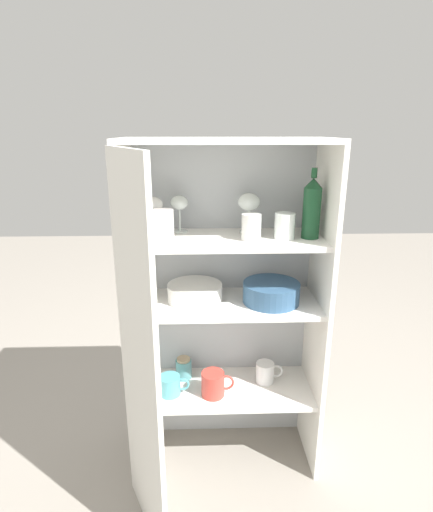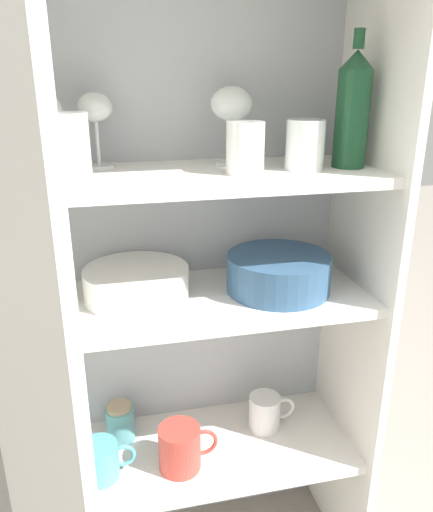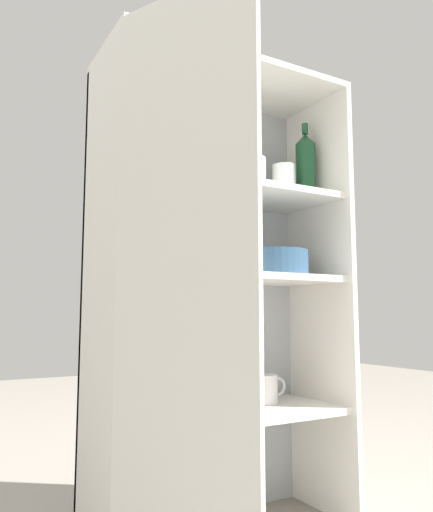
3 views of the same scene
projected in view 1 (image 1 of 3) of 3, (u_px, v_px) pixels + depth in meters
name	position (u px, v px, depth m)	size (l,w,h in m)	color
ground_plane	(227.00, 479.00, 1.64)	(8.00, 8.00, 0.00)	gray
cupboard_back_panel	(224.00, 301.00, 1.73)	(0.75, 0.02, 1.33)	#B2B7BC
cupboard_side_left	(133.00, 318.00, 1.57)	(0.02, 0.33, 1.33)	white
cupboard_side_right	(317.00, 316.00, 1.59)	(0.02, 0.33, 1.33)	white
cupboard_top_panel	(227.00, 140.00, 1.38)	(0.75, 0.33, 0.02)	white
shelf_board_lower	(225.00, 389.00, 1.68)	(0.71, 0.29, 0.02)	white
shelf_board_middle	(226.00, 304.00, 1.56)	(0.71, 0.29, 0.02)	white
shelf_board_upper	(226.00, 240.00, 1.48)	(0.71, 0.29, 0.02)	white
cupboard_door	(139.00, 365.00, 1.26)	(0.18, 0.34, 1.33)	silver
tumbler_glass_0	(251.00, 227.00, 1.43)	(0.07, 0.07, 0.10)	white
tumbler_glass_1	(163.00, 226.00, 1.40)	(0.07, 0.07, 0.12)	silver
tumbler_glass_2	(285.00, 226.00, 1.45)	(0.07, 0.07, 0.09)	white
tumbler_glass_3	(141.00, 229.00, 1.39)	(0.06, 0.06, 0.10)	white
wine_glass_0	(249.00, 203.00, 1.52)	(0.09, 0.09, 0.15)	white
wine_glass_1	(179.00, 205.00, 1.52)	(0.07, 0.07, 0.14)	white
wine_glass_2	(153.00, 207.00, 1.47)	(0.07, 0.07, 0.15)	white
wine_bottle	(312.00, 208.00, 1.44)	(0.07, 0.07, 0.25)	#194728
plate_stack_white	(195.00, 292.00, 1.57)	(0.22, 0.22, 0.06)	white
mixing_bowl_large	(271.00, 292.00, 1.55)	(0.22, 0.22, 0.08)	#33567A
coffee_mug_primary	(266.00, 372.00, 1.70)	(0.12, 0.08, 0.09)	white
coffee_mug_extra_1	(213.00, 384.00, 1.61)	(0.14, 0.09, 0.10)	#BC3D33
coffee_mug_extra_2	(171.00, 385.00, 1.62)	(0.12, 0.08, 0.08)	teal
storage_jar	(184.00, 368.00, 1.73)	(0.07, 0.07, 0.09)	#5BA3A8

